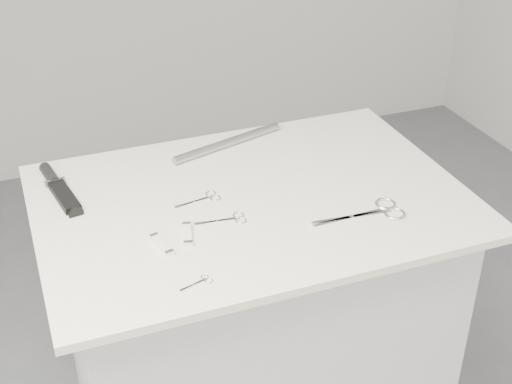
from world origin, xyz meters
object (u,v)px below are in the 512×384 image
object	(u,v)px
large_shears	(376,212)
sheathed_knife	(58,186)
pocket_knife_b	(162,245)
tiny_scissors	(200,282)
embroidery_scissors_a	(230,219)
pocket_knife_a	(187,234)
plinth	(252,346)
embroidery_scissors_b	(205,199)
metal_rail	(228,143)

from	to	relation	value
large_shears	sheathed_knife	xyz separation A→B (m)	(-0.66, 0.36, 0.01)
large_shears	pocket_knife_b	world-z (taller)	pocket_knife_b
large_shears	pocket_knife_b	size ratio (longest dim) A/B	2.58
tiny_scissors	embroidery_scissors_a	bearing A→B (deg)	39.56
embroidery_scissors_a	sheathed_knife	xyz separation A→B (m)	(-0.34, 0.27, 0.01)
pocket_knife_a	plinth	bearing A→B (deg)	-47.89
pocket_knife_b	tiny_scissors	bearing A→B (deg)	-176.42
large_shears	embroidery_scissors_b	xyz separation A→B (m)	(-0.35, 0.20, -0.00)
pocket_knife_a	embroidery_scissors_b	bearing A→B (deg)	-17.39
large_shears	pocket_knife_b	bearing A→B (deg)	176.59
plinth	tiny_scissors	bearing A→B (deg)	-128.34
plinth	tiny_scissors	size ratio (longest dim) A/B	12.64
pocket_knife_a	pocket_knife_b	bearing A→B (deg)	120.40
tiny_scissors	pocket_knife_a	xyz separation A→B (m)	(0.02, 0.16, 0.00)
tiny_scissors	sheathed_knife	xyz separation A→B (m)	(-0.21, 0.46, 0.01)
tiny_scissors	metal_rail	distance (m)	0.58
embroidery_scissors_a	pocket_knife_a	bearing A→B (deg)	-158.68
sheathed_knife	pocket_knife_b	world-z (taller)	sheathed_knife
sheathed_knife	pocket_knife_b	bearing A→B (deg)	-161.17
plinth	pocket_knife_b	xyz separation A→B (m)	(-0.25, -0.12, 0.48)
plinth	embroidery_scissors_b	size ratio (longest dim) A/B	7.88
sheathed_knife	pocket_knife_b	xyz separation A→B (m)	(0.17, -0.32, -0.00)
embroidery_scissors_a	pocket_knife_b	xyz separation A→B (m)	(-0.17, -0.05, 0.00)
sheathed_knife	pocket_knife_a	world-z (taller)	sheathed_knife
embroidery_scissors_a	metal_rail	distance (m)	0.36
large_shears	sheathed_knife	distance (m)	0.76
pocket_knife_a	pocket_knife_b	size ratio (longest dim) A/B	0.98
pocket_knife_a	pocket_knife_b	world-z (taller)	same
metal_rail	pocket_knife_a	bearing A→B (deg)	-120.65
embroidery_scissors_a	pocket_knife_b	bearing A→B (deg)	-158.13
plinth	pocket_knife_b	distance (m)	0.55
embroidery_scissors_a	pocket_knife_b	size ratio (longest dim) A/B	1.38
embroidery_scissors_a	pocket_knife_a	world-z (taller)	pocket_knife_a
metal_rail	large_shears	bearing A→B (deg)	-63.93
embroidery_scissors_b	metal_rail	world-z (taller)	metal_rail
tiny_scissors	sheathed_knife	bearing A→B (deg)	98.00
large_shears	sheathed_knife	world-z (taller)	sheathed_knife
sheathed_knife	embroidery_scissors_b	bearing A→B (deg)	-127.67
large_shears	tiny_scissors	world-z (taller)	large_shears
plinth	embroidery_scissors_b	world-z (taller)	embroidery_scissors_b
embroidery_scissors_a	tiny_scissors	size ratio (longest dim) A/B	1.63
large_shears	embroidery_scissors_a	bearing A→B (deg)	165.85
large_shears	pocket_knife_a	world-z (taller)	pocket_knife_a
tiny_scissors	metal_rail	bearing A→B (deg)	49.02
plinth	sheathed_knife	xyz separation A→B (m)	(-0.42, 0.20, 0.48)
pocket_knife_b	embroidery_scissors_b	bearing A→B (deg)	-54.77
plinth	embroidery_scissors_a	bearing A→B (deg)	-138.04
tiny_scissors	pocket_knife_b	xyz separation A→B (m)	(-0.04, 0.14, 0.00)
large_shears	sheathed_knife	size ratio (longest dim) A/B	0.92
sheathed_knife	pocket_knife_a	bearing A→B (deg)	-151.63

